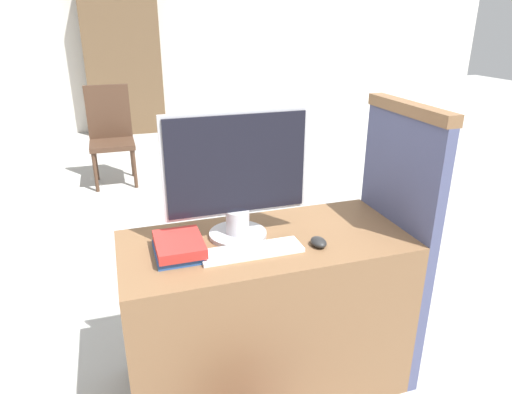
% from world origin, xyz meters
% --- Properties ---
extents(wall_back, '(12.00, 0.06, 2.80)m').
position_xyz_m(wall_back, '(0.00, 5.95, 1.40)').
color(wall_back, silver).
rests_on(wall_back, ground_plane).
extents(desk, '(1.23, 0.57, 0.76)m').
position_xyz_m(desk, '(0.00, 0.29, 0.38)').
color(desk, brown).
rests_on(desk, ground_plane).
extents(carrel_divider, '(0.07, 0.56, 1.31)m').
position_xyz_m(carrel_divider, '(0.64, 0.28, 0.66)').
color(carrel_divider, '#474C70').
rests_on(carrel_divider, ground_plane).
extents(monitor, '(0.61, 0.25, 0.55)m').
position_xyz_m(monitor, '(-0.10, 0.35, 1.03)').
color(monitor, '#B7B7BC').
rests_on(monitor, desk).
extents(keyboard, '(0.42, 0.12, 0.02)m').
position_xyz_m(keyboard, '(-0.09, 0.19, 0.77)').
color(keyboard, white).
rests_on(keyboard, desk).
extents(mouse, '(0.06, 0.09, 0.04)m').
position_xyz_m(mouse, '(0.19, 0.16, 0.78)').
color(mouse, '#262626').
rests_on(mouse, desk).
extents(book_stack, '(0.19, 0.24, 0.07)m').
position_xyz_m(book_stack, '(-0.37, 0.27, 0.80)').
color(book_stack, '#285199').
rests_on(book_stack, desk).
extents(far_chair, '(0.44, 0.44, 1.00)m').
position_xyz_m(far_chair, '(-0.59, 3.50, 0.54)').
color(far_chair, '#4C3323').
rests_on(far_chair, ground_plane).
extents(bookshelf_far, '(1.05, 0.32, 2.05)m').
position_xyz_m(bookshelf_far, '(-0.31, 5.71, 1.02)').
color(bookshelf_far, brown).
rests_on(bookshelf_far, ground_plane).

